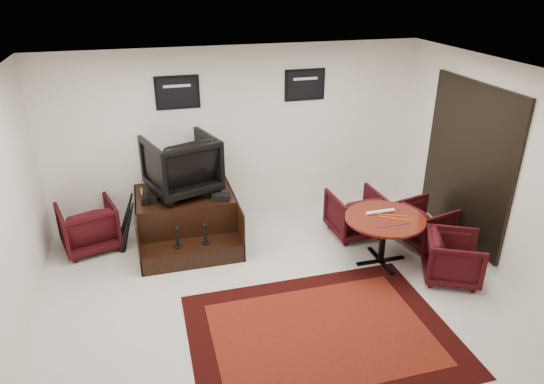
% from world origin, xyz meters
% --- Properties ---
extents(ground, '(6.00, 6.00, 0.00)m').
position_xyz_m(ground, '(0.00, 0.00, 0.00)').
color(ground, silver).
rests_on(ground, ground).
extents(room_shell, '(6.02, 5.02, 2.81)m').
position_xyz_m(room_shell, '(0.41, 0.12, 1.79)').
color(room_shell, white).
rests_on(room_shell, ground).
extents(area_rug, '(2.98, 2.23, 0.01)m').
position_xyz_m(area_rug, '(0.27, -0.73, 0.01)').
color(area_rug, black).
rests_on(area_rug, ground).
extents(shine_podium, '(1.45, 1.50, 0.75)m').
position_xyz_m(shine_podium, '(-0.96, 1.84, 0.35)').
color(shine_podium, black).
rests_on(shine_podium, ground).
extents(shine_chair, '(1.17, 1.13, 0.97)m').
position_xyz_m(shine_chair, '(-0.96, 1.99, 1.23)').
color(shine_chair, black).
rests_on(shine_chair, shine_podium).
extents(shoes_pair, '(0.22, 0.27, 0.10)m').
position_xyz_m(shoes_pair, '(-1.48, 1.78, 0.80)').
color(shoes_pair, black).
rests_on(shoes_pair, shine_podium).
extents(polish_kit, '(0.29, 0.24, 0.09)m').
position_xyz_m(polish_kit, '(-0.46, 1.56, 0.79)').
color(polish_kit, black).
rests_on(polish_kit, shine_podium).
extents(umbrella_black, '(0.30, 0.11, 0.80)m').
position_xyz_m(umbrella_black, '(-1.83, 1.73, 0.40)').
color(umbrella_black, black).
rests_on(umbrella_black, ground).
extents(umbrella_hooked, '(0.34, 0.13, 0.91)m').
position_xyz_m(umbrella_hooked, '(-1.85, 1.86, 0.45)').
color(umbrella_hooked, black).
rests_on(umbrella_hooked, ground).
extents(armchair_side, '(0.93, 0.90, 0.79)m').
position_xyz_m(armchair_side, '(-2.39, 1.99, 0.39)').
color(armchair_side, black).
rests_on(armchair_side, ground).
extents(meeting_table, '(1.09, 1.09, 0.72)m').
position_xyz_m(meeting_table, '(1.63, 0.48, 0.63)').
color(meeting_table, '#400E09').
rests_on(meeting_table, ground).
extents(table_chair_back, '(0.78, 0.74, 0.77)m').
position_xyz_m(table_chair_back, '(1.60, 1.36, 0.39)').
color(table_chair_back, black).
rests_on(table_chair_back, ground).
extents(table_chair_window, '(0.79, 0.82, 0.71)m').
position_xyz_m(table_chair_window, '(2.51, 0.82, 0.35)').
color(table_chair_window, black).
rests_on(table_chair_window, ground).
extents(table_chair_corner, '(0.89, 0.91, 0.72)m').
position_xyz_m(table_chair_corner, '(2.34, -0.14, 0.36)').
color(table_chair_corner, black).
rests_on(table_chair_corner, ground).
extents(paper_roll, '(0.42, 0.06, 0.05)m').
position_xyz_m(paper_roll, '(1.62, 0.61, 0.74)').
color(paper_roll, white).
rests_on(paper_roll, meeting_table).
extents(table_clutter, '(0.56, 0.38, 0.01)m').
position_xyz_m(table_clutter, '(1.71, 0.40, 0.72)').
color(table_clutter, orange).
rests_on(table_clutter, meeting_table).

